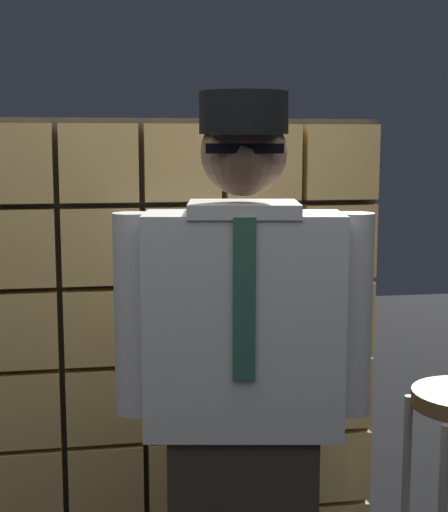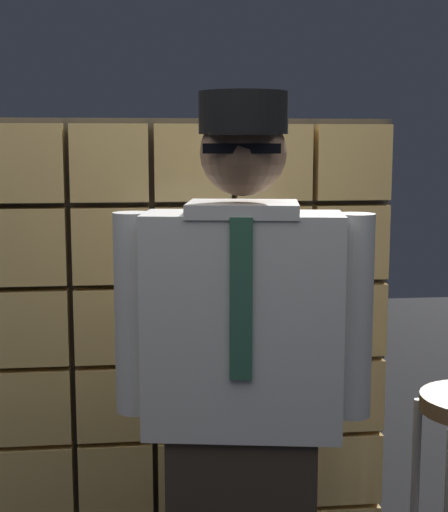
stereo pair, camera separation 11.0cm
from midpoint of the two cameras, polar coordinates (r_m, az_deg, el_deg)
glass_block_wall at (r=2.71m, az=-7.11°, el=-7.85°), size 1.67×0.10×1.67m
standing_person at (r=2.08m, az=-0.15°, el=-10.86°), size 0.68×0.33×1.70m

